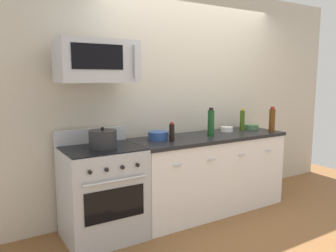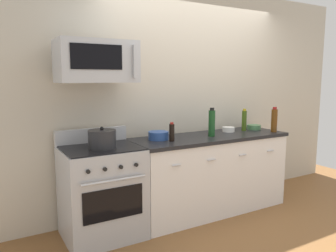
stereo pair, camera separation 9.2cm
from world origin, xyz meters
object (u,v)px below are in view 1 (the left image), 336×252
Objects in this scene: bowl_blue_mixing at (158,135)px; stockpot at (103,139)px; bowl_white_ceramic at (227,129)px; microwave at (97,61)px; bottle_wine_amber at (272,120)px; range_oven at (102,192)px; bottle_soy_sauce_dark at (172,132)px; bottle_olive_oil at (242,120)px; bottle_wine_green at (211,123)px; bowl_green_glaze at (252,127)px.

stockpot is (-0.69, -0.13, 0.04)m from bowl_blue_mixing.
bowl_white_ceramic is at bearing 5.17° from stockpot.
microwave is 4.84× the size of bowl_white_ceramic.
bottle_wine_amber is 1.18× the size of stockpot.
range_oven is 5.24× the size of bottle_soy_sauce_dark.
microwave is 2.05m from bottle_olive_oil.
bowl_white_ceramic is at bearing 1.50° from bowl_blue_mixing.
stockpot reaches higher than bowl_white_ceramic.
bowl_white_ceramic is 1.02m from bowl_blue_mixing.
bottle_wine_green is at bearing -2.42° from range_oven.
bottle_wine_amber is 1.75× the size of bowl_green_glaze.
microwave reaches higher than bottle_wine_amber.
bottle_wine_amber is at bearing -76.33° from bowl_green_glaze.
stockpot is at bearing -176.36° from bowl_green_glaze.
bottle_olive_oil is 1.06× the size of stockpot.
bowl_blue_mixing is (-1.24, 0.01, -0.09)m from bottle_olive_oil.
stockpot reaches higher than bottle_soy_sauce_dark.
bowl_white_ceramic is at bearing 3.39° from range_oven.
bottle_soy_sauce_dark is 0.72× the size of bottle_olive_oil.
bowl_white_ceramic is at bearing 177.37° from bowl_green_glaze.
bowl_blue_mixing is at bearing 117.57° from bottle_soy_sauce_dark.
bottle_soy_sauce_dark is 0.65× the size of bottle_wine_amber.
bowl_green_glaze is at bearing 2.20° from range_oven.
bottle_olive_oil is at bearing 135.08° from bottle_wine_amber.
bottle_soy_sauce_dark is 0.18m from bowl_blue_mixing.
range_oven is at bearing -173.83° from bowl_blue_mixing.
bottle_olive_oil is at bearing -174.45° from bowl_green_glaze.
range_oven is 2.18m from bowl_green_glaze.
bottle_olive_oil is at bearing 0.54° from microwave.
microwave is at bearing 170.79° from bottle_soy_sauce_dark.
stockpot is (-0.77, 0.03, -0.01)m from bottle_soy_sauce_dark.
bottle_wine_amber reaches higher than range_oven.
range_oven is at bearing -177.80° from bowl_green_glaze.
microwave reaches higher than bottle_olive_oil.
bowl_blue_mixing is at bearing -179.70° from bowl_green_glaze.
microwave is 4.15× the size of bowl_green_glaze.
microwave is 1.88m from bowl_white_ceramic.
bowl_white_ceramic is at bearing 148.54° from bottle_wine_amber.
bottle_wine_amber is 2.04× the size of bowl_white_ceramic.
microwave is 2.27m from bowl_green_glaze.
microwave is 0.75m from stockpot.
bottle_wine_green is 1.86× the size of bowl_green_glaze.
microwave is (0.00, 0.04, 1.28)m from range_oven.
bottle_wine_amber is (2.19, -0.20, 0.60)m from range_oven.
bowl_blue_mixing is 0.70m from stockpot.
bowl_blue_mixing is (-1.02, -0.03, 0.02)m from bowl_white_ceramic.
bowl_white_ceramic is (-0.49, 0.30, -0.12)m from bottle_wine_amber.
bowl_green_glaze is 1.44m from bowl_blue_mixing.
microwave is at bearing -179.00° from bowl_green_glaze.
bowl_blue_mixing is at bearing 168.40° from bottle_wine_green.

